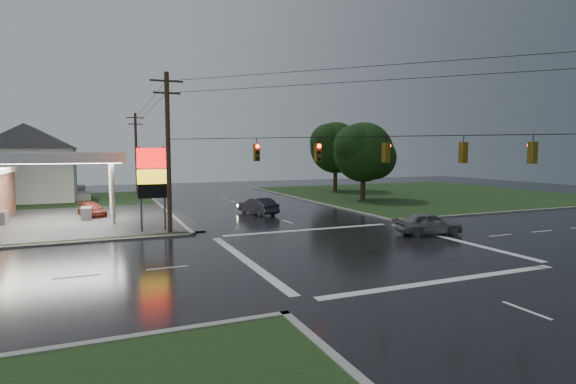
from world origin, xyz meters
name	(u,v)px	position (x,y,z in m)	size (l,w,h in m)	color
ground	(361,249)	(0.00, 0.00, 0.00)	(120.00, 120.00, 0.00)	black
grass_ne	(423,194)	(26.00, 26.00, 0.04)	(36.00, 36.00, 0.08)	black
pylon_sign	(152,175)	(-10.50, 10.50, 4.01)	(2.00, 0.35, 6.00)	#59595E
utility_pole_nw	(168,151)	(-9.50, 9.50, 5.72)	(2.20, 0.32, 11.00)	#382619
utility_pole_n	(136,153)	(-9.50, 38.00, 5.47)	(2.20, 0.32, 10.50)	#382619
traffic_signals	(363,137)	(0.02, -0.02, 6.48)	(26.87, 26.87, 1.47)	black
house_near	(31,163)	(-20.95, 36.00, 4.41)	(11.05, 8.48, 8.60)	silver
house_far	(35,161)	(-21.95, 48.00, 4.41)	(11.05, 8.48, 8.60)	silver
tree_ne_near	(364,152)	(14.14, 21.99, 5.56)	(7.99, 6.80, 8.98)	black
tree_ne_far	(337,148)	(17.15, 33.99, 6.18)	(8.46, 7.20, 9.80)	black
car_north	(258,206)	(-0.80, 16.06, 0.76)	(1.60, 4.59, 1.51)	black
car_crossing	(429,223)	(6.79, 2.23, 0.76)	(1.79, 4.46, 1.52)	slate
car_pump	(92,210)	(-14.60, 20.14, 0.60)	(1.68, 4.14, 1.20)	#581D14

